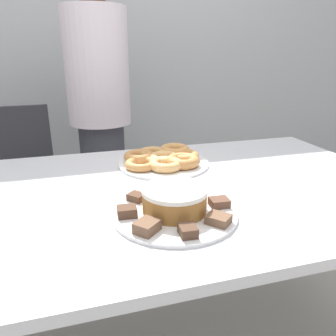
{
  "coord_description": "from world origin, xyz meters",
  "views": [
    {
      "loc": [
        -0.26,
        -0.95,
        1.15
      ],
      "look_at": [
        0.02,
        0.02,
        0.79
      ],
      "focal_mm": 35.0,
      "sensor_mm": 36.0,
      "label": 1
    }
  ],
  "objects": [
    {
      "name": "wall_back",
      "position": [
        0.0,
        1.57,
        1.3
      ],
      "size": [
        8.0,
        0.05,
        2.6
      ],
      "color": "#A8AAAD",
      "rests_on": "ground_plane"
    },
    {
      "name": "table",
      "position": [
        0.0,
        0.0,
        0.65
      ],
      "size": [
        1.65,
        0.95,
        0.73
      ],
      "color": "silver",
      "rests_on": "ground_plane"
    },
    {
      "name": "person_standing",
      "position": [
        -0.12,
        0.94,
        0.83
      ],
      "size": [
        0.34,
        0.34,
        1.58
      ],
      "color": "#383842",
      "rests_on": "ground_plane"
    },
    {
      "name": "office_chair_left",
      "position": [
        -0.59,
        0.84,
        0.41
      ],
      "size": [
        0.47,
        0.47,
        0.88
      ],
      "rotation": [
        0.0,
        0.0,
        0.08
      ],
      "color": "black",
      "rests_on": "ground_plane"
    },
    {
      "name": "plate_cake",
      "position": [
        -0.02,
        -0.18,
        0.74
      ],
      "size": [
        0.34,
        0.34,
        0.01
      ],
      "color": "white",
      "rests_on": "table"
    },
    {
      "name": "plate_donuts",
      "position": [
        0.06,
        0.23,
        0.74
      ],
      "size": [
        0.36,
        0.36,
        0.01
      ],
      "color": "white",
      "rests_on": "table"
    },
    {
      "name": "frosted_cake",
      "position": [
        -0.02,
        -0.18,
        0.78
      ],
      "size": [
        0.18,
        0.18,
        0.07
      ],
      "color": "#9E662D",
      "rests_on": "plate_cake"
    },
    {
      "name": "lamington_0",
      "position": [
        -0.15,
        -0.18,
        0.76
      ],
      "size": [
        0.05,
        0.05,
        0.03
      ],
      "rotation": [
        0.0,
        0.0,
        3.09
      ],
      "color": "#513828",
      "rests_on": "plate_cake"
    },
    {
      "name": "lamington_1",
      "position": [
        -0.12,
        -0.27,
        0.76
      ],
      "size": [
        0.07,
        0.07,
        0.03
      ],
      "rotation": [
        0.0,
        0.0,
        3.87
      ],
      "color": "brown",
      "rests_on": "plate_cake"
    },
    {
      "name": "lamington_2",
      "position": [
        -0.03,
        -0.31,
        0.75
      ],
      "size": [
        0.04,
        0.05,
        0.02
      ],
      "rotation": [
        0.0,
        0.0,
        4.66
      ],
      "color": "#513828",
      "rests_on": "plate_cake"
    },
    {
      "name": "lamington_3",
      "position": [
        0.06,
        -0.28,
        0.75
      ],
      "size": [
        0.07,
        0.08,
        0.02
      ],
      "rotation": [
        0.0,
        0.0,
        5.44
      ],
      "color": "brown",
      "rests_on": "plate_cake"
    },
    {
      "name": "lamington_4",
      "position": [
        0.11,
        -0.19,
        0.75
      ],
      "size": [
        0.06,
        0.05,
        0.02
      ],
      "rotation": [
        0.0,
        0.0,
        6.23
      ],
      "color": "brown",
      "rests_on": "plate_cake"
    },
    {
      "name": "lamington_5",
      "position": [
        0.07,
        -0.1,
        0.76
      ],
      "size": [
        0.06,
        0.06,
        0.03
      ],
      "rotation": [
        0.0,
        0.0,
        7.01
      ],
      "color": "brown",
      "rests_on": "plate_cake"
    },
    {
      "name": "lamington_6",
      "position": [
        -0.02,
        -0.05,
        0.75
      ],
      "size": [
        0.05,
        0.06,
        0.02
      ],
      "rotation": [
        0.0,
        0.0,
        7.8
      ],
      "color": "brown",
      "rests_on": "plate_cake"
    },
    {
      "name": "lamington_7",
      "position": [
        -0.11,
        -0.09,
        0.75
      ],
      "size": [
        0.06,
        0.06,
        0.02
      ],
      "rotation": [
        0.0,
        0.0,
        8.58
      ],
      "color": "#513828",
      "rests_on": "plate_cake"
    },
    {
      "name": "donut_0",
      "position": [
        0.06,
        0.23,
        0.76
      ],
      "size": [
        0.12,
        0.12,
        0.03
      ],
      "color": "#E5AD66",
      "rests_on": "plate_donuts"
    },
    {
      "name": "donut_1",
      "position": [
        -0.03,
        0.27,
        0.76
      ],
      "size": [
        0.12,
        0.12,
        0.04
      ],
      "color": "#C68447",
      "rests_on": "plate_donuts"
    },
    {
      "name": "donut_2",
      "position": [
        -0.04,
        0.19,
        0.76
      ],
      "size": [
        0.12,
        0.12,
        0.03
      ],
      "color": "#D18E4C",
      "rests_on": "plate_donuts"
    },
    {
      "name": "donut_3",
      "position": [
        0.05,
        0.15,
        0.76
      ],
      "size": [
        0.13,
        0.13,
        0.03
      ],
      "color": "#E5AD66",
      "rests_on": "plate_donuts"
    },
    {
      "name": "donut_4",
      "position": [
        0.12,
        0.17,
        0.76
      ],
      "size": [
        0.13,
        0.13,
        0.04
      ],
      "color": "#C68447",
      "rests_on": "plate_donuts"
    },
    {
      "name": "donut_5",
      "position": [
        0.14,
        0.23,
        0.76
      ],
      "size": [
        0.13,
        0.13,
        0.03
      ],
      "color": "#C68447",
      "rests_on": "plate_donuts"
    },
    {
      "name": "donut_6",
      "position": [
        0.13,
        0.31,
        0.76
      ],
      "size": [
        0.13,
        0.13,
        0.04
      ],
      "color": "#D18E4C",
      "rests_on": "plate_donuts"
    },
    {
      "name": "donut_7",
      "position": [
        0.03,
        0.31,
        0.76
      ],
      "size": [
        0.12,
        0.12,
        0.03
      ],
      "color": "tan",
      "rests_on": "plate_donuts"
    }
  ]
}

